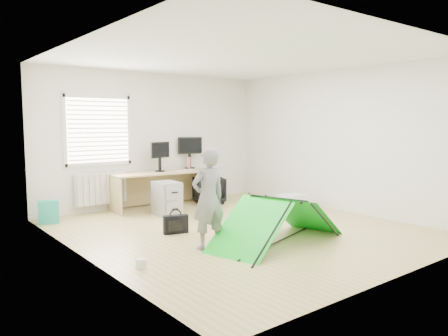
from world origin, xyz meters
TOP-DOWN VIEW (x-y plane):
  - ground at (0.00, 0.00)m, footprint 5.50×5.50m
  - back_wall at (0.00, 2.75)m, footprint 5.00×0.02m
  - window at (-1.20, 2.71)m, footprint 1.20×0.06m
  - radiator at (-1.20, 2.67)m, footprint 1.00×0.12m
  - desk at (-0.02, 2.37)m, footprint 2.13×0.79m
  - filing_cabinet at (-0.37, 1.63)m, footprint 0.43×0.56m
  - monitor_left at (-0.05, 2.43)m, footprint 0.47×0.18m
  - monitor_right at (0.77, 2.58)m, footprint 0.52×0.31m
  - keyboard at (0.44, 2.23)m, footprint 0.49×0.31m
  - thermos at (0.72, 2.54)m, footprint 0.09×0.09m
  - office_chair at (0.96, 2.14)m, footprint 0.77×0.78m
  - person at (-1.02, -0.56)m, footprint 0.51×0.35m
  - kite at (-0.10, -0.95)m, footprint 2.24×1.47m
  - storage_crate at (1.86, 0.61)m, footprint 0.56×0.43m
  - tote_bag at (-2.29, 2.28)m, footprint 0.36×0.23m
  - laptop_bag at (-0.95, 0.39)m, footprint 0.40×0.23m
  - white_box at (-2.11, -0.72)m, footprint 0.13×0.13m
  - duffel_bag at (0.07, -0.16)m, footprint 0.58×0.45m

SIDE VIEW (x-z plane):
  - ground at x=0.00m, z-range 0.00..0.00m
  - white_box at x=-2.11m, z-range 0.00..0.11m
  - duffel_bag at x=0.07m, z-range 0.00..0.23m
  - laptop_bag at x=-0.95m, z-range 0.00..0.28m
  - storage_crate at x=1.86m, z-range 0.00..0.29m
  - tote_bag at x=-2.29m, z-range 0.00..0.39m
  - office_chair at x=0.96m, z-range 0.00..0.55m
  - filing_cabinet at x=-0.37m, z-range 0.00..0.62m
  - kite at x=-0.10m, z-range 0.00..0.64m
  - desk at x=-0.02m, z-range 0.00..0.71m
  - radiator at x=-1.20m, z-range 0.15..0.75m
  - person at x=-1.02m, z-range 0.00..1.37m
  - keyboard at x=0.44m, z-range 0.71..0.73m
  - thermos at x=0.72m, z-range 0.71..0.96m
  - monitor_left at x=-0.05m, z-range 0.71..1.15m
  - monitor_right at x=0.77m, z-range 0.71..1.21m
  - back_wall at x=0.00m, z-range 0.00..2.70m
  - window at x=-1.20m, z-range 0.95..2.15m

